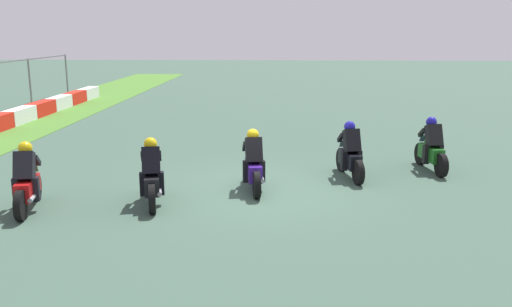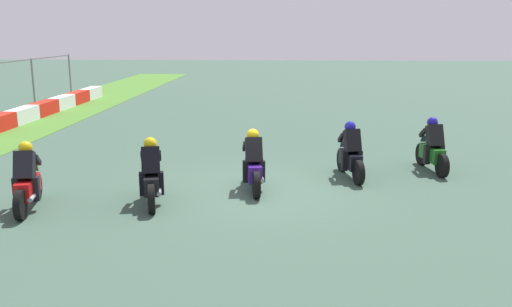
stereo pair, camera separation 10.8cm
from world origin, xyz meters
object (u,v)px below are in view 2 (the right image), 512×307
Objects in this scene: rider_lane_e at (27,182)px; rider_lane_a at (432,149)px; rider_lane_c at (253,165)px; rider_lane_b at (351,155)px; rider_lane_d at (152,177)px.

rider_lane_a is at bearing -80.64° from rider_lane_e.
rider_lane_e is (-1.76, 4.84, 0.00)m from rider_lane_c.
rider_lane_c is at bearing -82.35° from rider_lane_e.
rider_lane_b is 1.00× the size of rider_lane_d.
rider_lane_d and rider_lane_e have the same top height.
rider_lane_e is at bearing 100.72° from rider_lane_c.
rider_lane_d is at bearing 106.16° from rider_lane_b.
rider_lane_b is 2.81m from rider_lane_c.
rider_lane_b is at bearing -72.63° from rider_lane_c.
rider_lane_b and rider_lane_d have the same top height.
rider_lane_a is at bearing -81.48° from rider_lane_b.
rider_lane_a is 5.31m from rider_lane_c.
rider_lane_c is at bearing 105.46° from rider_lane_b.
rider_lane_d is 1.00× the size of rider_lane_e.
rider_lane_e is (-0.57, 2.61, 0.00)m from rider_lane_d.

